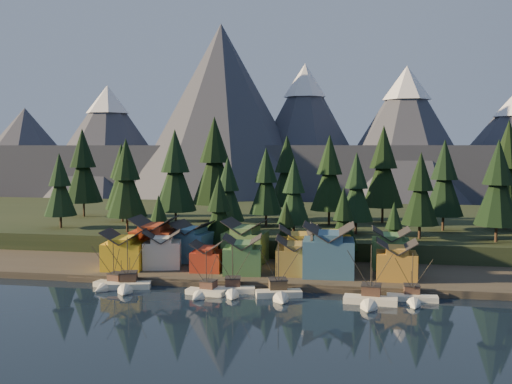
% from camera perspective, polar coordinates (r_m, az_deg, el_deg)
% --- Properties ---
extents(ground, '(500.00, 500.00, 0.00)m').
position_cam_1_polar(ground, '(105.53, -2.50, -11.66)').
color(ground, black).
rests_on(ground, ground).
extents(shore_strip, '(400.00, 50.00, 1.50)m').
position_cam_1_polar(shore_strip, '(143.53, 1.01, -6.97)').
color(shore_strip, '#393229').
rests_on(shore_strip, ground).
extents(hillside, '(420.00, 100.00, 6.00)m').
position_cam_1_polar(hillside, '(191.99, 3.38, -3.35)').
color(hillside, black).
rests_on(hillside, ground).
extents(dock, '(80.00, 4.00, 1.00)m').
position_cam_1_polar(dock, '(121.00, -0.78, -9.29)').
color(dock, '#4D4437').
rests_on(dock, ground).
extents(mountain_ridge, '(560.00, 190.00, 90.00)m').
position_cam_1_polar(mountain_ridge, '(313.57, 5.29, 3.94)').
color(mountain_ridge, '#404353').
rests_on(mountain_ridge, ground).
extents(boat_0, '(8.66, 9.18, 10.45)m').
position_cam_1_polar(boat_0, '(123.81, -14.43, -8.37)').
color(boat_0, beige).
rests_on(boat_0, ground).
extents(boat_1, '(10.11, 10.67, 11.85)m').
position_cam_1_polar(boat_1, '(121.64, -12.80, -8.45)').
color(boat_1, silver).
rests_on(boat_1, ground).
extents(boat_2, '(8.39, 8.86, 9.90)m').
position_cam_1_polar(boat_2, '(114.64, -5.28, -9.35)').
color(boat_2, white).
rests_on(boat_2, ground).
extents(boat_3, '(9.64, 10.19, 10.66)m').
position_cam_1_polar(boat_3, '(115.51, -2.37, -9.19)').
color(boat_3, white).
rests_on(boat_3, ground).
extents(boat_4, '(9.73, 10.38, 12.13)m').
position_cam_1_polar(boat_4, '(112.48, 2.36, -9.34)').
color(boat_4, beige).
rests_on(boat_4, ground).
extents(boat_5, '(10.41, 11.18, 12.32)m').
position_cam_1_polar(boat_5, '(109.71, 11.35, -9.82)').
color(boat_5, silver).
rests_on(boat_5, ground).
extents(boat_6, '(9.80, 10.65, 10.18)m').
position_cam_1_polar(boat_6, '(113.67, 15.41, -9.68)').
color(boat_6, white).
rests_on(boat_6, ground).
extents(house_front_0, '(9.86, 9.43, 8.90)m').
position_cam_1_polar(house_front_0, '(134.27, -13.07, -5.54)').
color(house_front_0, yellow).
rests_on(house_front_0, shore_strip).
extents(house_front_1, '(10.18, 9.94, 8.70)m').
position_cam_1_polar(house_front_1, '(134.42, -9.36, -5.52)').
color(house_front_1, beige).
rests_on(house_front_1, shore_strip).
extents(house_front_2, '(7.00, 7.05, 6.58)m').
position_cam_1_polar(house_front_2, '(129.46, -4.92, -6.36)').
color(house_front_2, '#A32C19').
rests_on(house_front_2, shore_strip).
extents(house_front_3, '(9.22, 8.88, 8.41)m').
position_cam_1_polar(house_front_3, '(126.36, -1.34, -6.18)').
color(house_front_3, '#477841').
rests_on(house_front_3, shore_strip).
extents(house_front_4, '(8.69, 9.27, 8.19)m').
position_cam_1_polar(house_front_4, '(126.32, 3.87, -6.24)').
color(house_front_4, olive).
rests_on(house_front_4, shore_strip).
extents(house_front_5, '(11.20, 10.27, 11.34)m').
position_cam_1_polar(house_front_5, '(124.94, 7.27, -5.62)').
color(house_front_5, '#325877').
rests_on(house_front_5, shore_strip).
extents(house_front_6, '(8.38, 7.93, 8.28)m').
position_cam_1_polar(house_front_6, '(124.67, 13.86, -6.49)').
color(house_front_6, '#AB7B2C').
rests_on(house_front_6, shore_strip).
extents(house_back_0, '(10.36, 9.97, 10.89)m').
position_cam_1_polar(house_back_0, '(141.07, -10.13, -4.58)').
color(house_back_0, '#9D3318').
rests_on(house_back_0, shore_strip).
extents(house_back_1, '(9.86, 9.95, 9.67)m').
position_cam_1_polar(house_back_1, '(140.45, -6.39, -4.84)').
color(house_back_1, '#3A6A8A').
rests_on(house_back_1, shore_strip).
extents(house_back_2, '(10.54, 9.81, 10.40)m').
position_cam_1_polar(house_back_2, '(137.96, -1.08, -4.82)').
color(house_back_2, '#476D3B').
rests_on(house_back_2, shore_strip).
extents(house_back_3, '(10.25, 9.38, 9.41)m').
position_cam_1_polar(house_back_3, '(133.73, 4.31, -5.36)').
color(house_back_3, gold).
rests_on(house_back_3, shore_strip).
extents(house_back_4, '(10.34, 10.02, 10.16)m').
position_cam_1_polar(house_back_4, '(132.27, 7.56, -5.33)').
color(house_back_4, gold).
rests_on(house_back_4, shore_strip).
extents(house_back_5, '(8.32, 8.42, 9.34)m').
position_cam_1_polar(house_back_5, '(135.19, 13.31, -5.38)').
color(house_back_5, '#487C43').
rests_on(house_back_5, shore_strip).
extents(tree_hill_0, '(9.33, 9.33, 21.73)m').
position_cam_1_polar(tree_hill_0, '(173.15, -19.02, 0.48)').
color(tree_hill_0, '#332319').
rests_on(tree_hill_0, hillside).
extents(tree_hill_1, '(10.50, 10.50, 24.47)m').
position_cam_1_polar(tree_hill_1, '(182.09, -13.28, 1.28)').
color(tree_hill_1, '#332319').
rests_on(tree_hill_1, hillside).
extents(tree_hill_2, '(11.04, 11.04, 25.71)m').
position_cam_1_polar(tree_hill_2, '(159.76, -12.83, 1.08)').
color(tree_hill_2, '#332319').
rests_on(tree_hill_2, hillside).
extents(tree_hill_3, '(12.26, 12.26, 28.56)m').
position_cam_1_polar(tree_hill_3, '(167.39, -8.08, 1.84)').
color(tree_hill_3, '#332319').
rests_on(tree_hill_3, hillside).
extents(tree_hill_4, '(14.12, 14.12, 32.89)m').
position_cam_1_polar(tree_hill_4, '(179.47, -4.16, 2.81)').
color(tree_hill_4, '#332319').
rests_on(tree_hill_4, hillside).
extents(tree_hill_5, '(8.93, 8.93, 20.79)m').
position_cam_1_polar(tree_hill_5, '(153.21, -2.83, 0.03)').
color(tree_hill_5, '#332319').
rests_on(tree_hill_5, hillside).
extents(tree_hill_6, '(9.99, 9.99, 23.27)m').
position_cam_1_polar(tree_hill_6, '(166.28, 1.02, 0.87)').
color(tree_hill_6, '#332319').
rests_on(tree_hill_6, hillside).
extents(tree_hill_7, '(8.81, 8.81, 20.53)m').
position_cam_1_polar(tree_hill_7, '(148.25, 3.80, -0.18)').
color(tree_hill_7, '#332319').
rests_on(tree_hill_7, hillside).
extents(tree_hill_8, '(11.65, 11.65, 27.13)m').
position_cam_1_polar(tree_hill_8, '(171.27, 7.35, 1.65)').
color(tree_hill_8, '#332319').
rests_on(tree_hill_8, hillside).
extents(tree_hill_9, '(9.47, 9.47, 22.07)m').
position_cam_1_polar(tree_hill_9, '(154.27, 10.00, 0.26)').
color(tree_hill_9, '#332319').
rests_on(tree_hill_9, hillside).
extents(tree_hill_10, '(12.88, 12.88, 30.00)m').
position_cam_1_polar(tree_hill_10, '(179.16, 12.60, 2.21)').
color(tree_hill_10, '#332319').
rests_on(tree_hill_10, hillside).
extents(tree_hill_11, '(9.51, 9.51, 22.16)m').
position_cam_1_polar(tree_hill_11, '(150.12, 16.12, 0.05)').
color(tree_hill_11, '#332319').
rests_on(tree_hill_11, hillside).
extents(tree_hill_12, '(10.95, 10.95, 25.51)m').
position_cam_1_polar(tree_hill_12, '(166.83, 18.29, 1.07)').
color(tree_hill_12, '#332319').
rests_on(tree_hill_12, hillside).
extents(tree_hill_13, '(10.87, 10.87, 25.32)m').
position_cam_1_polar(tree_hill_13, '(151.00, 23.02, 0.55)').
color(tree_hill_13, '#332319').
rests_on(tree_hill_13, hillside).
extents(tree_hill_14, '(13.29, 13.29, 30.97)m').
position_cam_1_polar(tree_hill_14, '(176.01, 23.85, 2.06)').
color(tree_hill_14, '#332319').
rests_on(tree_hill_14, hillside).
extents(tree_hill_15, '(11.66, 11.66, 27.16)m').
position_cam_1_polar(tree_hill_15, '(182.41, 3.11, 1.86)').
color(tree_hill_15, '#332319').
rests_on(tree_hill_15, hillside).
extents(tree_hill_16, '(12.67, 12.67, 29.51)m').
position_cam_1_polar(tree_hill_16, '(198.66, -16.92, 2.26)').
color(tree_hill_16, '#332319').
rests_on(tree_hill_16, hillside).
extents(tree_shore_0, '(6.69, 6.69, 15.59)m').
position_cam_1_polar(tree_shore_0, '(148.93, -9.70, -3.00)').
color(tree_shore_0, '#332319').
rests_on(tree_shore_0, shore_strip).
extents(tree_shore_1, '(9.01, 9.01, 20.98)m').
position_cam_1_polar(tree_shore_1, '(143.96, -3.71, -2.02)').
color(tree_shore_1, '#332319').
rests_on(tree_shore_1, shore_strip).
extents(tree_shore_2, '(6.23, 6.23, 14.52)m').
position_cam_1_polar(tree_shore_2, '(141.35, 3.02, -3.59)').
color(tree_shore_2, '#332319').
rests_on(tree_shore_2, shore_strip).
extents(tree_shore_3, '(7.81, 7.81, 18.19)m').
position_cam_1_polar(tree_shore_3, '(140.06, 8.72, -2.88)').
color(tree_shore_3, '#332319').
rests_on(tree_shore_3, shore_strip).
extents(tree_shore_4, '(6.39, 6.39, 14.88)m').
position_cam_1_polar(tree_shore_4, '(140.54, 13.62, -3.68)').
color(tree_shore_4, '#332319').
rests_on(tree_shore_4, shore_strip).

